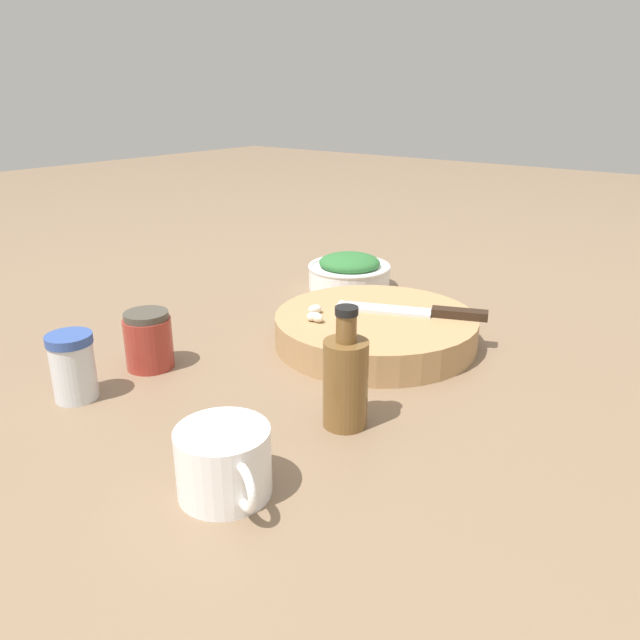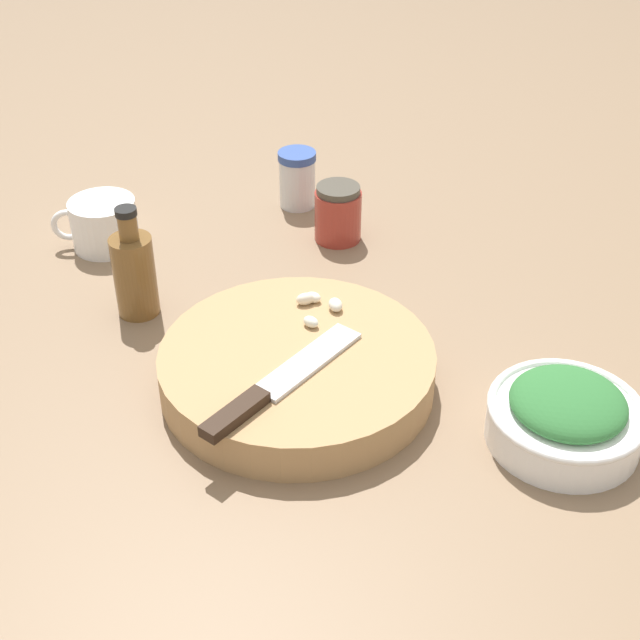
{
  "view_description": "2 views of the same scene",
  "coord_description": "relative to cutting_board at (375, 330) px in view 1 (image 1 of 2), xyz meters",
  "views": [
    {
      "loc": [
        -0.69,
        -0.54,
        0.38
      ],
      "look_at": [
        0.01,
        0.0,
        0.05
      ],
      "focal_mm": 35.0,
      "sensor_mm": 36.0,
      "label": 1
    },
    {
      "loc": [
        0.78,
        -0.41,
        0.65
      ],
      "look_at": [
        0.05,
        -0.01,
        0.06
      ],
      "focal_mm": 50.0,
      "sensor_mm": 36.0,
      "label": 2
    }
  ],
  "objects": [
    {
      "name": "coffee_mug",
      "position": [
        -0.41,
        -0.09,
        0.01
      ],
      "size": [
        0.09,
        0.12,
        0.07
      ],
      "color": "white",
      "rests_on": "ground_plane"
    },
    {
      "name": "spice_jar",
      "position": [
        -0.39,
        0.21,
        0.02
      ],
      "size": [
        0.06,
        0.06,
        0.09
      ],
      "color": "silver",
      "rests_on": "ground_plane"
    },
    {
      "name": "garlic_cloves",
      "position": [
        -0.06,
        0.06,
        0.03
      ],
      "size": [
        0.06,
        0.06,
        0.01
      ],
      "color": "silver",
      "rests_on": "cutting_board"
    },
    {
      "name": "ground_plane",
      "position": [
        -0.08,
        0.05,
        -0.02
      ],
      "size": [
        5.0,
        5.0,
        0.0
      ],
      "primitive_type": "plane",
      "color": "#7F664C"
    },
    {
      "name": "oil_bottle",
      "position": [
        -0.23,
        -0.11,
        0.04
      ],
      "size": [
        0.05,
        0.05,
        0.15
      ],
      "color": "brown",
      "rests_on": "ground_plane"
    },
    {
      "name": "chef_knife",
      "position": [
        0.05,
        -0.05,
        0.03
      ],
      "size": [
        0.11,
        0.23,
        0.01
      ],
      "rotation": [
        0.0,
        0.0,
        0.39
      ],
      "color": "black",
      "rests_on": "cutting_board"
    },
    {
      "name": "herb_bowl",
      "position": [
        0.22,
        0.2,
        0.01
      ],
      "size": [
        0.16,
        0.16,
        0.07
      ],
      "color": "white",
      "rests_on": "ground_plane"
    },
    {
      "name": "cutting_board",
      "position": [
        0.0,
        0.0,
        0.0
      ],
      "size": [
        0.31,
        0.31,
        0.05
      ],
      "color": "tan",
      "rests_on": "ground_plane"
    },
    {
      "name": "honey_jar",
      "position": [
        -0.27,
        0.21,
        0.02
      ],
      "size": [
        0.07,
        0.07,
        0.08
      ],
      "color": "#9E3328",
      "rests_on": "ground_plane"
    }
  ]
}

